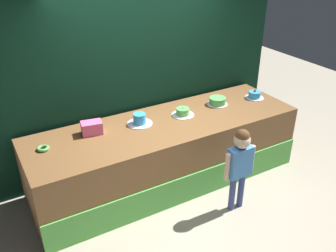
{
  "coord_description": "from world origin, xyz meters",
  "views": [
    {
      "loc": [
        -2.13,
        -3.18,
        3.13
      ],
      "look_at": [
        -0.1,
        0.34,
        0.98
      ],
      "focal_mm": 39.33,
      "sensor_mm": 36.0,
      "label": 1
    }
  ],
  "objects_px": {
    "cake_far_right": "(254,95)",
    "cake_center_right": "(217,101)",
    "cake_center_left": "(183,112)",
    "child_figure": "(240,159)",
    "pink_box": "(92,128)",
    "cake_far_left": "(140,120)",
    "donut": "(43,148)"
  },
  "relations": [
    {
      "from": "cake_far_right",
      "to": "child_figure",
      "type": "bearing_deg",
      "value": -137.27
    },
    {
      "from": "pink_box",
      "to": "cake_far_left",
      "type": "xyz_separation_m",
      "value": [
        0.63,
        -0.07,
        -0.02
      ]
    },
    {
      "from": "donut",
      "to": "cake_center_left",
      "type": "height_order",
      "value": "cake_center_left"
    },
    {
      "from": "cake_far_left",
      "to": "cake_far_right",
      "type": "height_order",
      "value": "cake_far_left"
    },
    {
      "from": "cake_center_left",
      "to": "cake_center_right",
      "type": "xyz_separation_m",
      "value": [
        0.63,
        0.05,
        0.01
      ]
    },
    {
      "from": "cake_center_left",
      "to": "cake_far_right",
      "type": "bearing_deg",
      "value": -1.84
    },
    {
      "from": "cake_center_left",
      "to": "cake_far_right",
      "type": "xyz_separation_m",
      "value": [
        1.25,
        -0.04,
        0.0
      ]
    },
    {
      "from": "pink_box",
      "to": "cake_far_right",
      "type": "distance_m",
      "value": 2.51
    },
    {
      "from": "pink_box",
      "to": "donut",
      "type": "bearing_deg",
      "value": -171.48
    },
    {
      "from": "cake_far_right",
      "to": "donut",
      "type": "bearing_deg",
      "value": 178.65
    },
    {
      "from": "donut",
      "to": "cake_center_right",
      "type": "height_order",
      "value": "cake_center_right"
    },
    {
      "from": "pink_box",
      "to": "cake_center_left",
      "type": "relative_size",
      "value": 0.82
    },
    {
      "from": "donut",
      "to": "cake_far_left",
      "type": "bearing_deg",
      "value": 1.28
    },
    {
      "from": "child_figure",
      "to": "cake_center_right",
      "type": "relative_size",
      "value": 3.71
    },
    {
      "from": "cake_center_left",
      "to": "cake_far_right",
      "type": "height_order",
      "value": "cake_center_left"
    },
    {
      "from": "cake_center_left",
      "to": "cake_center_right",
      "type": "bearing_deg",
      "value": 4.82
    },
    {
      "from": "donut",
      "to": "cake_center_right",
      "type": "bearing_deg",
      "value": 0.44
    },
    {
      "from": "pink_box",
      "to": "cake_far_left",
      "type": "bearing_deg",
      "value": -5.99
    },
    {
      "from": "child_figure",
      "to": "cake_far_right",
      "type": "height_order",
      "value": "child_figure"
    },
    {
      "from": "cake_far_right",
      "to": "cake_center_right",
      "type": "bearing_deg",
      "value": 171.56
    },
    {
      "from": "pink_box",
      "to": "cake_far_right",
      "type": "relative_size",
      "value": 0.89
    },
    {
      "from": "pink_box",
      "to": "cake_far_left",
      "type": "relative_size",
      "value": 0.76
    },
    {
      "from": "pink_box",
      "to": "donut",
      "type": "xyz_separation_m",
      "value": [
        -0.63,
        -0.09,
        -0.06
      ]
    },
    {
      "from": "cake_center_left",
      "to": "cake_far_right",
      "type": "distance_m",
      "value": 1.25
    },
    {
      "from": "cake_far_right",
      "to": "pink_box",
      "type": "bearing_deg",
      "value": 176.18
    },
    {
      "from": "pink_box",
      "to": "cake_center_left",
      "type": "bearing_deg",
      "value": -5.8
    },
    {
      "from": "donut",
      "to": "cake_far_right",
      "type": "xyz_separation_m",
      "value": [
        3.13,
        -0.07,
        0.03
      ]
    },
    {
      "from": "cake_center_left",
      "to": "child_figure",
      "type": "bearing_deg",
      "value": -82.02
    },
    {
      "from": "pink_box",
      "to": "cake_center_right",
      "type": "bearing_deg",
      "value": -2.27
    },
    {
      "from": "pink_box",
      "to": "cake_center_left",
      "type": "height_order",
      "value": "pink_box"
    },
    {
      "from": "child_figure",
      "to": "pink_box",
      "type": "distance_m",
      "value": 1.85
    },
    {
      "from": "child_figure",
      "to": "cake_far_right",
      "type": "relative_size",
      "value": 3.99
    }
  ]
}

